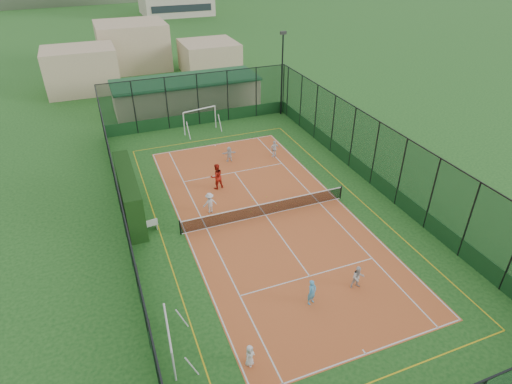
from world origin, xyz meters
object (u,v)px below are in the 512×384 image
child_near_mid (312,292)px  futsal_goal_near (170,341)px  child_far_right (274,149)px  coach (217,176)px  child_far_left (210,203)px  floodlight_ne (282,75)px  child_near_right (358,277)px  child_far_back (229,154)px  child_near_left (250,355)px  clubhouse (187,93)px  futsal_goal_far (200,120)px  white_bench (145,226)px

child_near_mid → futsal_goal_near: bearing=161.1°
child_far_right → coach: coach is taller
child_near_mid → child_far_left: bearing=81.5°
floodlight_ne → child_near_right: floodlight_ne is taller
coach → floodlight_ne: bearing=-141.3°
child_near_mid → coach: size_ratio=0.75×
futsal_goal_near → child_far_back: 19.04m
child_near_left → child_near_mid: 4.80m
floodlight_ne → coach: bearing=-131.4°
child_near_mid → child_far_right: 16.69m
clubhouse → coach: size_ratio=7.71×
child_far_back → coach: (-2.22, -3.79, 0.34)m
child_near_mid → child_near_right: bearing=-20.3°
child_near_left → child_near_right: (7.04, 2.38, 0.11)m
child_near_mid → child_near_right: child_near_mid is taller
floodlight_ne → futsal_goal_far: 9.55m
white_bench → child_far_back: bearing=36.3°
futsal_goal_near → coach: coach is taller
clubhouse → white_bench: clubhouse is taller
clubhouse → child_far_right: clubhouse is taller
child_near_left → child_far_back: 19.59m
clubhouse → child_near_right: 30.15m
white_bench → child_near_mid: (6.94, -9.30, 0.30)m
clubhouse → futsal_goal_near: 31.76m
child_near_mid → child_far_back: 16.62m
child_near_right → child_far_left: bearing=129.7°
child_far_back → child_far_right: bearing=177.1°
floodlight_ne → child_far_right: (-4.58, -8.83, -3.39)m
white_bench → child_near_left: (2.72, -11.57, 0.13)m
child_near_right → child_far_left: size_ratio=0.92×
futsal_goal_far → child_near_right: (2.32, -23.36, -0.40)m
child_near_right → child_far_left: 11.12m
child_far_right → child_far_back: 3.84m
floodlight_ne → futsal_goal_far: bearing=-171.7°
white_bench → child_far_left: 4.49m
child_near_right → coach: bearing=118.4°
clubhouse → futsal_goal_far: (-0.36, -6.71, -0.48)m
clubhouse → child_far_right: 14.81m
child_near_left → child_near_mid: child_near_mid is taller
clubhouse → child_far_back: 13.64m
child_near_right → child_far_right: (2.06, 15.84, 0.04)m
futsal_goal_far → child_far_right: 8.71m
child_near_left → child_far_left: child_far_left is taller
floodlight_ne → child_near_left: size_ratio=7.16×
clubhouse → white_bench: 22.32m
clubhouse → child_far_back: size_ratio=11.85×
floodlight_ne → white_bench: 22.85m
coach → child_near_right: bearing=97.4°
floodlight_ne → child_far_left: 19.40m
child_near_right → child_far_right: size_ratio=0.95×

